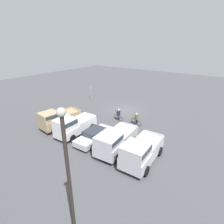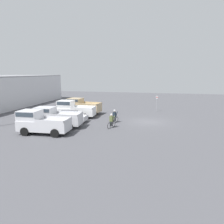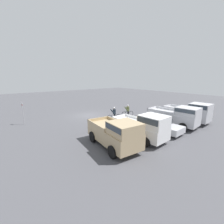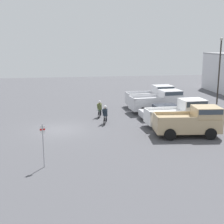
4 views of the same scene
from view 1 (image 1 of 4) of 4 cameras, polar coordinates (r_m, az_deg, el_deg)
The scene contains 10 objects.
ground_plane at distance 27.33m, azimuth 4.31°, elevation 0.80°, with size 80.00×80.00×0.00m, color #4C4C51.
pickup_truck_0 at distance 15.31m, azimuth 9.34°, elevation -12.55°, with size 2.50×5.23×2.38m.
pickup_truck_1 at distance 16.64m, azimuth 0.97°, elevation -9.33°, with size 2.65×5.40×2.28m.
sedan_0 at distance 18.63m, azimuth -5.71°, elevation -7.52°, with size 2.15×4.85×1.35m.
pickup_truck_2 at distance 19.91m, azimuth -12.67°, elevation -4.34°, with size 2.32×5.16×2.34m.
pickup_truck_3 at distance 22.09m, azimuth -17.22°, elevation -2.08°, with size 2.68×5.12×2.31m.
cyclist_0 at distance 23.22m, azimuth 2.17°, elevation -0.86°, with size 1.76×0.63×1.67m.
cyclist_1 at distance 22.19m, azimuth 7.93°, elevation -2.24°, with size 1.73×0.62×1.65m.
fire_lane_sign at distance 32.08m, azimuth -6.84°, elevation 6.84°, with size 0.08×0.30×2.59m.
lamppost at distance 8.13m, azimuth -13.87°, elevation -20.36°, with size 0.36×0.36×7.64m.
Camera 1 is at (-13.25, 21.80, 9.81)m, focal length 28.00 mm.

